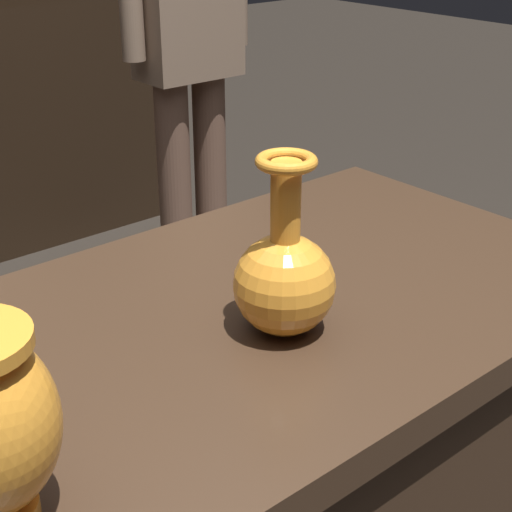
{
  "coord_description": "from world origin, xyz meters",
  "views": [
    {
      "loc": [
        -0.59,
        -0.75,
        1.34
      ],
      "look_at": [
        0.01,
        -0.04,
        0.9
      ],
      "focal_mm": 54.67,
      "sensor_mm": 36.0,
      "label": 1
    }
  ],
  "objects": [
    {
      "name": "vase_centerpiece",
      "position": [
        0.03,
        -0.08,
        0.88
      ],
      "size": [
        0.14,
        0.14,
        0.25
      ],
      "color": "orange",
      "rests_on": "display_plinth"
    },
    {
      "name": "visitor_near_right",
      "position": [
        0.87,
        1.3,
        0.94
      ],
      "size": [
        0.47,
        0.18,
        1.59
      ],
      "rotation": [
        0.0,
        0.0,
        3.14
      ],
      "color": "brown",
      "rests_on": "ground_plane"
    }
  ]
}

